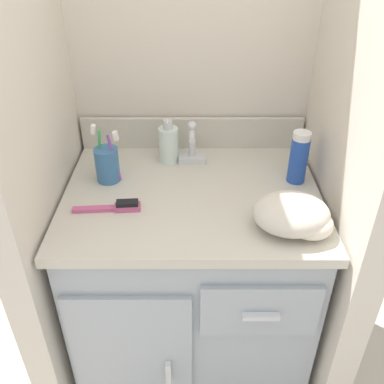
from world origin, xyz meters
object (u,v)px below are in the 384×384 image
toothbrush_cup (107,164)px  hairbrush (116,207)px  soap_dispenser (169,144)px  hand_towel (295,216)px  shaving_cream_can (299,158)px

toothbrush_cup → hairbrush: 0.18m
soap_dispenser → hand_towel: size_ratio=0.73×
soap_dispenser → hand_towel: soap_dispenser is taller
soap_dispenser → shaving_cream_can: size_ratio=0.91×
hairbrush → hand_towel: 0.49m
soap_dispenser → hairbrush: bearing=-115.6°
toothbrush_cup → shaving_cream_can: 0.59m
hairbrush → hand_towel: hand_towel is taller
toothbrush_cup → shaving_cream_can: size_ratio=1.09×
hand_towel → shaving_cream_can: bearing=77.5°
soap_dispenser → hairbrush: 0.32m
toothbrush_cup → hand_towel: toothbrush_cup is taller
shaving_cream_can → hairbrush: 0.57m
shaving_cream_can → hairbrush: bearing=-163.8°
soap_dispenser → hairbrush: size_ratio=0.79×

